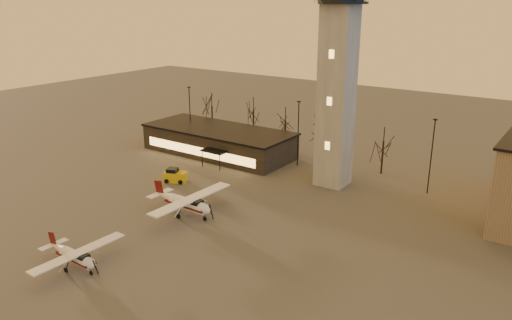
% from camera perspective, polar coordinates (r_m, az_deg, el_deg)
% --- Properties ---
extents(ground, '(220.00, 220.00, 0.00)m').
position_cam_1_polar(ground, '(48.08, -8.06, -13.09)').
color(ground, '#44423F').
rests_on(ground, ground).
extents(control_tower, '(6.80, 6.80, 32.60)m').
position_cam_1_polar(control_tower, '(66.69, 9.35, 10.57)').
color(control_tower, gray).
rests_on(control_tower, ground).
extents(terminal, '(25.40, 12.20, 4.30)m').
position_cam_1_polar(terminal, '(82.91, -4.30, 2.18)').
color(terminal, black).
rests_on(terminal, ground).
extents(light_poles, '(58.50, 12.25, 10.14)m').
position_cam_1_polar(light_poles, '(69.58, 9.63, 1.66)').
color(light_poles, black).
rests_on(light_poles, ground).
extents(tree_row, '(37.20, 9.20, 8.80)m').
position_cam_1_polar(tree_row, '(82.95, 3.25, 4.91)').
color(tree_row, black).
rests_on(tree_row, ground).
extents(cessna_front, '(7.83, 9.90, 2.73)m').
position_cam_1_polar(cessna_front, '(51.36, -19.70, -10.70)').
color(cessna_front, silver).
rests_on(cessna_front, ground).
extents(cessna_rear, '(9.81, 12.41, 3.43)m').
position_cam_1_polar(cessna_rear, '(59.86, -7.64, -5.30)').
color(cessna_rear, white).
rests_on(cessna_rear, ground).
extents(service_cart, '(3.47, 2.84, 1.95)m').
position_cam_1_polar(service_cart, '(71.21, -9.23, -1.89)').
color(service_cart, gold).
rests_on(service_cart, ground).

